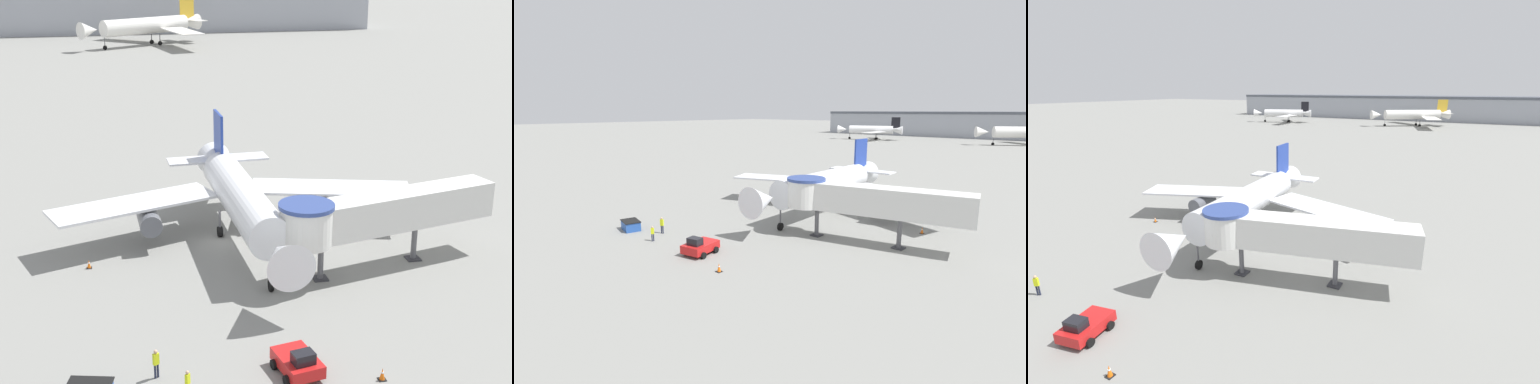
{
  "view_description": "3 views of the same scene",
  "coord_description": "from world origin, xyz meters",
  "views": [
    {
      "loc": [
        -8.89,
        -55.33,
        23.39
      ],
      "look_at": [
        2.37,
        -1.82,
        4.85
      ],
      "focal_mm": 50.0,
      "sensor_mm": 36.0,
      "label": 1
    },
    {
      "loc": [
        29.42,
        -42.73,
        13.22
      ],
      "look_at": [
        -4.17,
        -5.08,
        2.84
      ],
      "focal_mm": 28.0,
      "sensor_mm": 36.0,
      "label": 2
    },
    {
      "loc": [
        22.12,
        -32.03,
        16.42
      ],
      "look_at": [
        5.75,
        -0.1,
        5.52
      ],
      "focal_mm": 24.0,
      "sensor_mm": 36.0,
      "label": 3
    }
  ],
  "objects": [
    {
      "name": "ground_plane",
      "position": [
        0.0,
        0.0,
        0.0
      ],
      "size": [
        800.0,
        800.0,
        0.0
      ],
      "primitive_type": "plane",
      "color": "gray"
    },
    {
      "name": "main_airplane",
      "position": [
        1.36,
        -0.33,
        3.89
      ],
      "size": [
        31.94,
        26.62,
        9.17
      ],
      "rotation": [
        0.0,
        0.0,
        0.04
      ],
      "color": "silver",
      "rests_on": "ground_plane"
    },
    {
      "name": "jet_bridge",
      "position": [
        10.27,
        -7.72,
        4.52
      ],
      "size": [
        18.35,
        7.11,
        6.2
      ],
      "rotation": [
        0.0,
        0.0,
        0.23
      ],
      "color": "silver",
      "rests_on": "ground_plane"
    },
    {
      "name": "pushback_tug_red",
      "position": [
        0.91,
        -20.64,
        0.74
      ],
      "size": [
        2.87,
        3.59,
        1.75
      ],
      "rotation": [
        0.0,
        0.0,
        0.19
      ],
      "color": "red",
      "rests_on": "ground_plane"
    },
    {
      "name": "service_container_blue",
      "position": [
        -10.95,
        -20.98,
        0.55
      ],
      "size": [
        2.81,
        2.26,
        1.09
      ],
      "rotation": [
        0.0,
        0.0,
        -0.25
      ],
      "color": "#234C9E",
      "rests_on": "ground_plane"
    },
    {
      "name": "traffic_cone_starboard_wing",
      "position": [
        14.03,
        -0.53,
        0.34
      ],
      "size": [
        0.43,
        0.43,
        0.71
      ],
      "color": "black",
      "rests_on": "ground_plane"
    },
    {
      "name": "traffic_cone_apron_front",
      "position": [
        5.48,
        -22.27,
        0.37
      ],
      "size": [
        0.46,
        0.46,
        0.76
      ],
      "color": "black",
      "rests_on": "ground_plane"
    },
    {
      "name": "traffic_cone_port_wing",
      "position": [
        -11.19,
        -3.23,
        0.33
      ],
      "size": [
        0.42,
        0.42,
        0.69
      ],
      "color": "black",
      "rests_on": "ground_plane"
    },
    {
      "name": "ground_crew_marshaller",
      "position": [
        -7.19,
        -19.38,
        1.05
      ],
      "size": [
        0.41,
        0.35,
        1.83
      ],
      "rotation": [
        0.0,
        0.0,
        3.66
      ],
      "color": "#1E2338",
      "rests_on": "ground_plane"
    },
    {
      "name": "ground_crew_wing_walker",
      "position": [
        -5.63,
        -21.54,
        0.93
      ],
      "size": [
        0.33,
        0.35,
        1.6
      ],
      "rotation": [
        0.0,
        0.0,
        4.03
      ],
      "color": "#1E2338",
      "rests_on": "ground_plane"
    },
    {
      "name": "background_jet_black_tail",
      "position": [
        -57.41,
        124.25,
        4.46
      ],
      "size": [
        28.47,
        30.32,
        10.13
      ],
      "rotation": [
        0.0,
        0.0,
        -1.26
      ],
      "color": "white",
      "rests_on": "ground_plane"
    },
    {
      "name": "terminal_building",
      "position": [
        -15.92,
        175.0,
        6.25
      ],
      "size": [
        176.93,
        27.74,
        12.47
      ],
      "color": "#999EA8",
      "rests_on": "ground_plane"
    }
  ]
}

